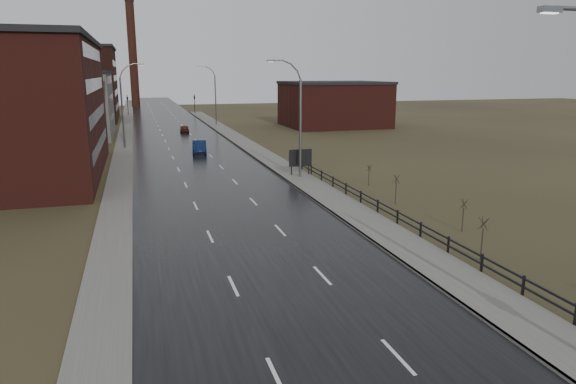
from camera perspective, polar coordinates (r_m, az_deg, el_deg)
road at (r=72.01m, az=-11.29°, el=4.81°), size 14.00×300.00×0.06m
sidewalk_right at (r=49.41m, az=1.48°, el=1.38°), size 3.20×180.00×0.18m
curb_right at (r=48.97m, az=-0.21°, el=1.28°), size 0.16×180.00×0.18m
sidewalk_left at (r=71.76m, az=-17.83°, el=4.42°), size 2.40×260.00×0.12m
warehouse_mid at (r=89.91m, az=-24.19°, el=8.89°), size 16.32×20.40×10.50m
warehouse_far at (r=120.20m, az=-24.89°, el=10.82°), size 26.52×24.48×15.50m
building_right at (r=100.14m, az=5.11°, el=9.72°), size 18.36×16.32×8.50m
smokestack at (r=161.10m, az=-16.87°, el=14.51°), size 2.70×2.70×30.70m
streetlight_right_mid at (r=49.48m, az=1.05°, el=8.13°), size 3.36×0.28×11.35m
streetlight_left at (r=73.16m, az=-17.73°, el=9.15°), size 3.36×0.28×11.35m
streetlight_right_far at (r=102.19m, az=-8.23°, el=10.59°), size 3.36×0.28×11.35m
guardrail at (r=35.01m, az=12.61°, el=-2.84°), size 0.10×53.05×1.10m
shrub_c at (r=30.16m, az=20.79°, el=-4.78°), size 0.59×0.62×2.49m
shrub_d at (r=35.31m, az=18.89°, el=-2.36°), size 0.52×0.54×2.17m
shrub_e at (r=41.22m, az=11.91°, el=0.39°), size 0.56×0.59×2.37m
shrub_f at (r=47.62m, az=8.98°, el=1.92°), size 0.46×0.49×1.93m
billboard at (r=51.01m, az=1.38°, el=3.74°), size 2.35×0.17×2.76m
traffic_light_left at (r=131.14m, az=-17.44°, el=10.13°), size 0.58×2.73×5.30m
traffic_light_right at (r=131.91m, az=-10.37°, el=10.52°), size 0.58×2.73×5.30m
car_near at (r=66.72m, az=-9.82°, el=4.90°), size 2.25×5.11×1.63m
car_far at (r=90.95m, az=-11.43°, el=6.88°), size 1.76×3.84×1.27m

